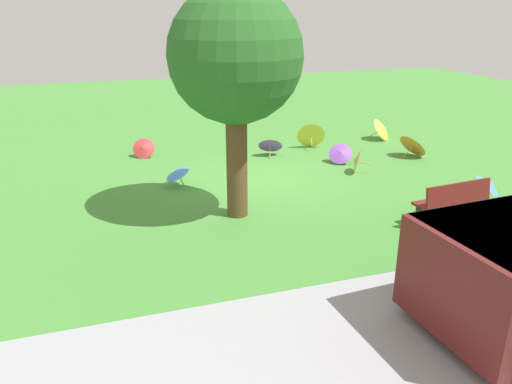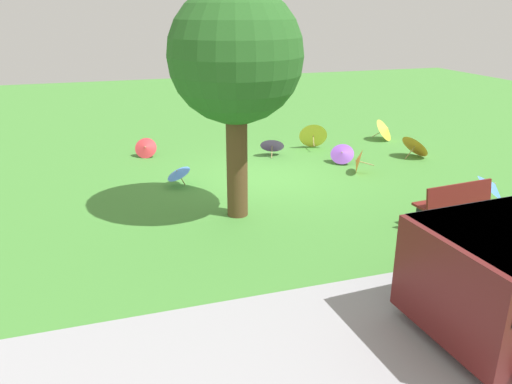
# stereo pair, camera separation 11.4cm
# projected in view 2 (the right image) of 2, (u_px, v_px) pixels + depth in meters

# --- Properties ---
(ground) EXTENTS (40.00, 40.00, 0.00)m
(ground) POSITION_uv_depth(u_px,v_px,m) (264.00, 180.00, 12.72)
(ground) COLOR #478C38
(road_strip) EXTENTS (40.00, 3.62, 0.01)m
(road_strip) POSITION_uv_depth(u_px,v_px,m) (430.00, 345.00, 6.52)
(road_strip) COLOR #9E9EA3
(road_strip) RESTS_ON ground
(park_bench) EXTENTS (1.64, 0.62, 0.90)m
(park_bench) POSITION_uv_depth(u_px,v_px,m) (453.00, 202.00, 10.01)
(park_bench) COLOR maroon
(park_bench) RESTS_ON ground
(shade_tree) EXTENTS (2.63, 2.63, 4.60)m
(shade_tree) POSITION_uv_depth(u_px,v_px,m) (236.00, 58.00, 9.48)
(shade_tree) COLOR brown
(shade_tree) RESTS_ON ground
(parasol_orange_0) EXTENTS (0.65, 0.67, 0.66)m
(parasol_orange_0) POSITION_uv_depth(u_px,v_px,m) (358.00, 161.00, 13.15)
(parasol_orange_0) COLOR tan
(parasol_orange_0) RESTS_ON ground
(parasol_purple_0) EXTENTS (0.88, 0.83, 0.65)m
(parasol_purple_0) POSITION_uv_depth(u_px,v_px,m) (272.00, 144.00, 14.73)
(parasol_purple_0) COLOR tan
(parasol_purple_0) RESTS_ON ground
(parasol_orange_1) EXTENTS (0.87, 1.00, 0.74)m
(parasol_orange_1) POSITION_uv_depth(u_px,v_px,m) (416.00, 145.00, 14.54)
(parasol_orange_1) COLOR tan
(parasol_orange_1) RESTS_ON ground
(parasol_blue_0) EXTENTS (0.94, 0.96, 0.70)m
(parasol_blue_0) POSITION_uv_depth(u_px,v_px,m) (492.00, 186.00, 11.09)
(parasol_blue_0) COLOR tan
(parasol_blue_0) RESTS_ON ground
(parasol_red_0) EXTENTS (0.73, 0.61, 0.59)m
(parasol_red_0) POSITION_uv_depth(u_px,v_px,m) (145.00, 148.00, 14.55)
(parasol_red_0) COLOR tan
(parasol_red_0) RESTS_ON ground
(parasol_blue_1) EXTENTS (0.67, 0.69, 0.53)m
(parasol_blue_1) POSITION_uv_depth(u_px,v_px,m) (178.00, 172.00, 12.17)
(parasol_blue_1) COLOR tan
(parasol_blue_1) RESTS_ON ground
(parasol_yellow_0) EXTENTS (0.99, 0.97, 0.74)m
(parasol_yellow_0) POSITION_uv_depth(u_px,v_px,m) (386.00, 129.00, 16.40)
(parasol_yellow_0) COLOR tan
(parasol_yellow_0) RESTS_ON ground
(parasol_purple_2) EXTENTS (0.85, 0.81, 0.57)m
(parasol_purple_2) POSITION_uv_depth(u_px,v_px,m) (342.00, 153.00, 13.94)
(parasol_purple_2) COLOR tan
(parasol_purple_2) RESTS_ON ground
(parasol_yellow_1) EXTENTS (0.98, 0.90, 0.86)m
(parasol_yellow_1) POSITION_uv_depth(u_px,v_px,m) (313.00, 134.00, 15.50)
(parasol_yellow_1) COLOR tan
(parasol_yellow_1) RESTS_ON ground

